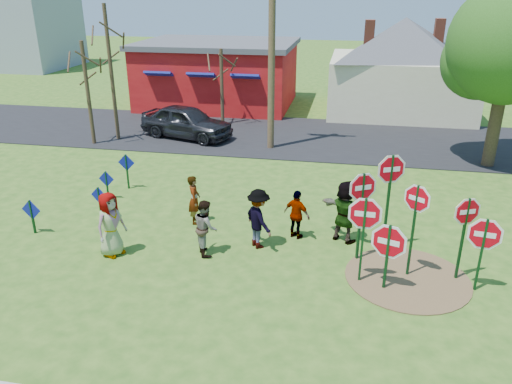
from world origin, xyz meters
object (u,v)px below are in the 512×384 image
stop_sign_b (390,179)px  stop_sign_c (416,210)px  utility_pole (272,32)px  person_a (110,224)px  person_b (194,200)px  leafy_tree (512,50)px  stop_sign_a (364,221)px  stop_sign_d (466,219)px  suv (187,122)px

stop_sign_b → stop_sign_c: bearing=-89.0°
utility_pole → person_a: bearing=-104.6°
stop_sign_b → person_a: bearing=169.2°
utility_pole → stop_sign_b: bearing=-62.2°
person_b → leafy_tree: bearing=-70.4°
stop_sign_b → stop_sign_c: 1.42m
stop_sign_a → stop_sign_b: 1.96m
stop_sign_a → utility_pole: bearing=113.2°
stop_sign_a → stop_sign_b: stop_sign_b is taller
stop_sign_d → leafy_tree: bearing=49.0°
person_a → suv: (-1.58, 11.54, -0.10)m
person_b → utility_pole: size_ratio=0.16×
stop_sign_b → utility_pole: 10.58m
stop_sign_b → suv: stop_sign_b is taller
stop_sign_c → leafy_tree: (4.21, 9.54, 2.86)m
stop_sign_c → stop_sign_d: 1.23m
stop_sign_d → utility_pole: (-6.52, 10.20, 3.46)m
stop_sign_c → person_b: size_ratio=1.68×
suv → person_b: bearing=-143.7°
person_a → stop_sign_d: bearing=-63.8°
stop_sign_a → suv: bearing=128.4°
stop_sign_c → stop_sign_a: bearing=-123.0°
suv → utility_pole: (4.35, -0.89, 4.35)m
person_a → person_b: bearing=-11.2°
leafy_tree → stop_sign_d: bearing=-107.5°
stop_sign_a → stop_sign_c: stop_sign_c is taller
stop_sign_c → suv: size_ratio=0.57×
stop_sign_c → suv: 14.77m
stop_sign_a → suv: 14.39m
stop_sign_b → stop_sign_c: stop_sign_b is taller
stop_sign_c → stop_sign_b: bearing=149.1°
stop_sign_a → person_a: size_ratio=1.32×
stop_sign_d → suv: stop_sign_d is taller
stop_sign_a → stop_sign_b: (0.67, 1.77, 0.50)m
utility_pole → stop_sign_c: bearing=-62.6°
person_a → suv: 11.65m
suv → utility_pole: size_ratio=0.47×
stop_sign_a → person_a: bearing=-178.3°
person_b → suv: bearing=3.8°
stop_sign_c → stop_sign_d: (1.22, 0.05, -0.16)m
stop_sign_b → suv: size_ratio=0.65×
suv → leafy_tree: bearing=-79.8°
stop_sign_b → person_a: size_ratio=1.61×
stop_sign_b → leafy_tree: size_ratio=0.41×
stop_sign_d → suv: 15.56m
stop_sign_a → person_a: (-6.83, 0.11, -0.76)m
person_a → leafy_tree: leafy_tree is taller
person_a → utility_pole: utility_pole is taller
person_a → utility_pole: (2.78, 10.65, 4.25)m
stop_sign_a → leafy_tree: leafy_tree is taller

